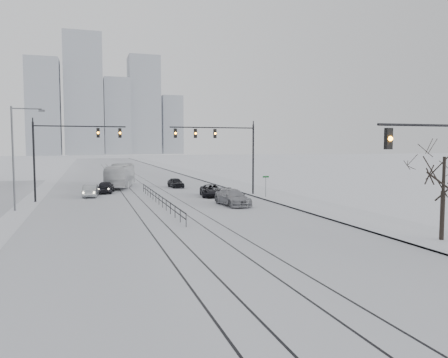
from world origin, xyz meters
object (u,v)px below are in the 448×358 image
box_truck (120,176)px  bare_tree (444,165)px  sedan_sb_outer (91,191)px  sedan_nb_right (233,198)px  sedan_sb_inner (106,187)px  sedan_nb_front (211,191)px  sedan_nb_far (176,183)px

box_truck → bare_tree: bearing=122.8°
bare_tree → sedan_sb_outer: size_ratio=1.46×
sedan_nb_right → sedan_sb_inner: bearing=121.1°
sedan_nb_front → sedan_nb_right: bearing=-81.1°
sedan_nb_right → sedan_nb_front: bearing=84.3°
sedan_sb_inner → sedan_sb_outer: (-1.72, -3.50, -0.03)m
sedan_sb_inner → sedan_nb_right: sedan_nb_right is taller
sedan_sb_outer → sedan_nb_far: size_ratio=1.09×
sedan_nb_front → sedan_nb_far: sedan_nb_front is taller
sedan_sb_outer → sedan_nb_front: bearing=169.9°
sedan_nb_front → sedan_nb_far: bearing=107.5°
bare_tree → sedan_sb_outer: (-19.35, 29.72, -3.80)m
sedan_nb_front → sedan_nb_far: size_ratio=1.23×
sedan_sb_inner → sedan_nb_far: sedan_sb_inner is taller
bare_tree → sedan_sb_inner: size_ratio=1.44×
sedan_sb_inner → sedan_nb_right: 18.37m
bare_tree → sedan_nb_front: size_ratio=1.30×
box_truck → sedan_sb_inner: bearing=84.1°
sedan_sb_outer → sedan_nb_far: bearing=-138.9°
bare_tree → sedan_nb_right: bare_tree is taller
sedan_nb_far → box_truck: (-7.05, 2.69, 0.91)m
sedan_sb_outer → sedan_nb_right: size_ratio=0.80×
sedan_nb_right → sedan_nb_far: size_ratio=1.36×
box_truck → sedan_sb_outer: bearing=81.1°
sedan_nb_far → box_truck: 7.61m
sedan_sb_inner → sedan_nb_right: (10.98, -14.73, 0.04)m
sedan_nb_front → sedan_nb_right: size_ratio=0.90×
sedan_nb_right → box_truck: bearing=106.4°
bare_tree → sedan_nb_front: (-6.65, 26.06, -3.84)m
sedan_nb_front → box_truck: box_truck is taller
sedan_sb_inner → sedan_nb_front: size_ratio=0.90×
sedan_nb_right → sedan_nb_far: 19.04m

